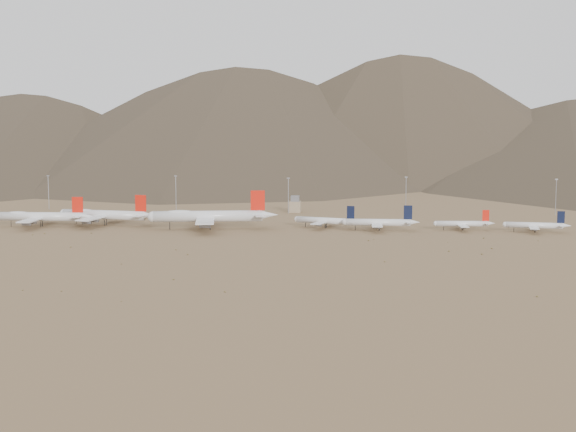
# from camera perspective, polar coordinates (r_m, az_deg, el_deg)

# --- Properties ---
(ground) EXTENTS (3000.00, 3000.00, 0.00)m
(ground) POSITION_cam_1_polar(r_m,az_deg,el_deg) (467.46, -4.45, -1.34)
(ground) COLOR #96704D
(ground) RESTS_ON ground
(mountain_ridge) EXTENTS (4400.00, 1000.00, 300.00)m
(mountain_ridge) POSITION_cam_1_polar(r_m,az_deg,el_deg) (1360.81, 2.17, 10.29)
(mountain_ridge) COLOR brown
(mountain_ridge) RESTS_ON ground
(widebody_west) EXTENTS (63.71, 48.81, 18.91)m
(widebody_west) POSITION_cam_1_polar(r_m,az_deg,el_deg) (524.07, -17.21, -0.03)
(widebody_west) COLOR silver
(widebody_west) RESTS_ON ground
(widebody_centre) EXTENTS (66.70, 52.06, 19.95)m
(widebody_centre) POSITION_cam_1_polar(r_m,az_deg,el_deg) (520.26, -12.95, 0.10)
(widebody_centre) COLOR silver
(widebody_centre) RESTS_ON ground
(widebody_east) EXTENTS (78.88, 61.63, 23.62)m
(widebody_east) POSITION_cam_1_polar(r_m,az_deg,el_deg) (490.78, -5.68, -0.01)
(widebody_east) COLOR silver
(widebody_east) RESTS_ON ground
(narrowbody_a) EXTENTS (42.48, 31.53, 14.46)m
(narrowbody_a) POSITION_cam_1_polar(r_m,az_deg,el_deg) (494.30, 2.75, -0.34)
(narrowbody_a) COLOR silver
(narrowbody_a) RESTS_ON ground
(narrowbody_b) EXTENTS (46.79, 33.40, 15.44)m
(narrowbody_b) POSITION_cam_1_polar(r_m,az_deg,el_deg) (486.15, 6.55, -0.45)
(narrowbody_b) COLOR silver
(narrowbody_b) RESTS_ON ground
(narrowbody_c) EXTENTS (37.48, 27.01, 12.37)m
(narrowbody_c) POSITION_cam_1_polar(r_m,az_deg,el_deg) (496.34, 12.36, -0.54)
(narrowbody_c) COLOR silver
(narrowbody_c) RESTS_ON ground
(narrowbody_d) EXTENTS (39.33, 28.49, 13.01)m
(narrowbody_d) POSITION_cam_1_polar(r_m,az_deg,el_deg) (497.68, 17.21, -0.64)
(narrowbody_d) COLOR silver
(narrowbody_d) RESTS_ON ground
(control_tower) EXTENTS (8.00, 8.00, 12.00)m
(control_tower) POSITION_cam_1_polar(r_m,az_deg,el_deg) (581.12, 0.51, 0.79)
(control_tower) COLOR gray
(control_tower) RESTS_ON ground
(mast_far_west) EXTENTS (2.00, 0.60, 25.70)m
(mast_far_west) POSITION_cam_1_polar(r_m,az_deg,el_deg) (625.12, -16.67, 1.75)
(mast_far_west) COLOR gray
(mast_far_west) RESTS_ON ground
(mast_west) EXTENTS (2.00, 0.60, 25.70)m
(mast_west) POSITION_cam_1_polar(r_m,az_deg,el_deg) (602.06, -7.98, 1.78)
(mast_west) COLOR gray
(mast_west) RESTS_ON ground
(mast_centre) EXTENTS (2.00, 0.60, 25.70)m
(mast_centre) POSITION_cam_1_polar(r_m,az_deg,el_deg) (572.62, 0.02, 1.60)
(mast_centre) COLOR gray
(mast_centre) RESTS_ON ground
(mast_east) EXTENTS (2.00, 0.60, 25.70)m
(mast_east) POSITION_cam_1_polar(r_m,az_deg,el_deg) (590.29, 8.39, 1.68)
(mast_east) COLOR gray
(mast_east) RESTS_ON ground
(mast_far_east) EXTENTS (2.00, 0.60, 25.70)m
(mast_far_east) POSITION_cam_1_polar(r_m,az_deg,el_deg) (592.15, 18.52, 1.42)
(mast_far_east) COLOR gray
(mast_far_east) RESTS_ON ground
(desert_scrub) EXTENTS (439.61, 175.79, 0.85)m
(desert_scrub) POSITION_cam_1_polar(r_m,az_deg,el_deg) (393.06, -6.62, -2.85)
(desert_scrub) COLOR brown
(desert_scrub) RESTS_ON ground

